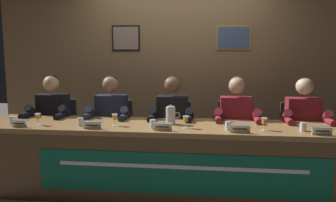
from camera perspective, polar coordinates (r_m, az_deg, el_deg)
ground_plane at (r=3.80m, az=0.00°, el=-15.05°), size 12.00×12.00×0.00m
wall_back_panelled at (r=4.84m, az=1.87°, el=5.79°), size 5.21×0.14×2.60m
conference_table at (r=3.51m, az=-0.16°, el=-8.01°), size 4.01×0.78×0.75m
chair_far_left at (r=4.59m, az=-17.93°, el=-5.62°), size 0.44×0.44×0.90m
panelist_far_left at (r=4.36m, az=-19.17°, el=-2.67°), size 0.51×0.48×1.23m
nameplate_far_left at (r=3.76m, az=-23.72°, el=-3.43°), size 0.16×0.06×0.08m
juice_glass_far_left at (r=3.78m, az=-21.07°, el=-2.53°), size 0.06×0.06×0.12m
water_cup_far_left at (r=3.92m, az=-24.74°, el=-3.08°), size 0.06×0.06×0.08m
chair_left at (r=4.33m, az=-8.93°, el=-6.11°), size 0.44×0.44×0.90m
panelist_left at (r=4.09m, az=-9.76°, el=-3.01°), size 0.51×0.48×1.23m
nameplate_left at (r=3.45m, az=-12.58°, el=-3.93°), size 0.19×0.06×0.08m
juice_glass_left at (r=3.53m, az=-8.94°, el=-2.79°), size 0.06×0.06×0.12m
water_cup_left at (r=3.61m, az=-14.49°, el=-3.49°), size 0.06×0.06×0.08m
chair_center at (r=4.20m, az=0.92°, el=-6.47°), size 0.44×0.44×0.90m
panelist_center at (r=3.94m, az=0.64°, el=-3.30°), size 0.51×0.48×1.23m
nameplate_center at (r=3.29m, az=-0.91°, el=-4.31°), size 0.18×0.06×0.08m
juice_glass_center at (r=3.38m, az=3.00°, el=-3.18°), size 0.06×0.06×0.12m
water_cup_center at (r=3.40m, az=-2.57°, el=-3.94°), size 0.06×0.06×0.08m
chair_right at (r=4.19m, az=11.13°, el=-6.65°), size 0.44×0.44×0.90m
panelist_right at (r=3.94m, az=11.45°, el=-3.48°), size 0.51×0.48×1.23m
nameplate_right at (r=3.27m, az=11.99°, el=-4.56°), size 0.19×0.06×0.08m
juice_glass_right at (r=3.42m, az=15.88°, el=-3.36°), size 0.06×0.06×0.12m
water_cup_right at (r=3.36m, az=10.08°, el=-4.20°), size 0.06×0.06×0.08m
chair_far_right at (r=4.31m, az=21.05°, el=-6.62°), size 0.44×0.44×0.90m
panelist_far_right at (r=4.07m, az=21.94°, el=-3.54°), size 0.51×0.48×1.23m
nameplate_far_right at (r=3.41m, az=24.46°, el=-4.58°), size 0.17×0.06×0.08m
water_cup_far_right at (r=3.51m, az=21.77°, el=-4.14°), size 0.06×0.06×0.08m
water_pitcher_central at (r=3.57m, az=0.46°, el=-2.44°), size 0.15×0.10×0.21m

